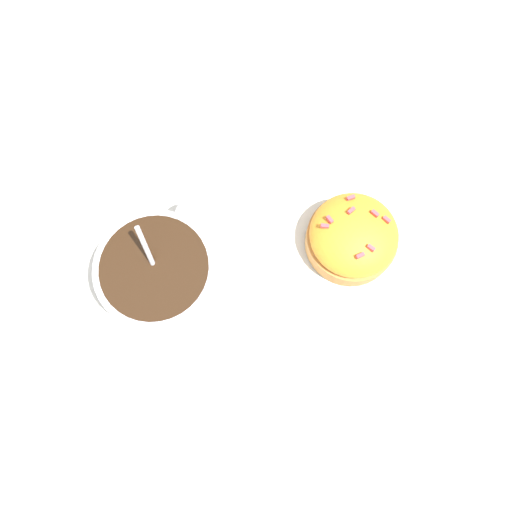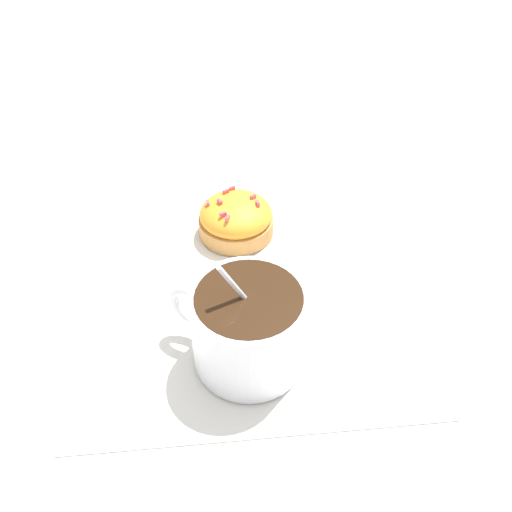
% 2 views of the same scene
% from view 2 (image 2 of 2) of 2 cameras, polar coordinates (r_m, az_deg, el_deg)
% --- Properties ---
extents(ground_plane, '(3.00, 3.00, 0.00)m').
position_cam_2_polar(ground_plane, '(0.50, -1.28, -3.57)').
color(ground_plane, silver).
extents(paper_napkin, '(0.36, 0.35, 0.00)m').
position_cam_2_polar(paper_napkin, '(0.50, -1.28, -3.45)').
color(paper_napkin, white).
rests_on(paper_napkin, ground_plane).
extents(coffee_cup, '(0.10, 0.11, 0.11)m').
position_cam_2_polar(coffee_cup, '(0.41, -0.96, -7.85)').
color(coffee_cup, white).
rests_on(coffee_cup, paper_napkin).
extents(frosted_pastry, '(0.08, 0.08, 0.05)m').
position_cam_2_polar(frosted_pastry, '(0.55, -2.30, 4.36)').
color(frosted_pastry, '#C18442').
rests_on(frosted_pastry, paper_napkin).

